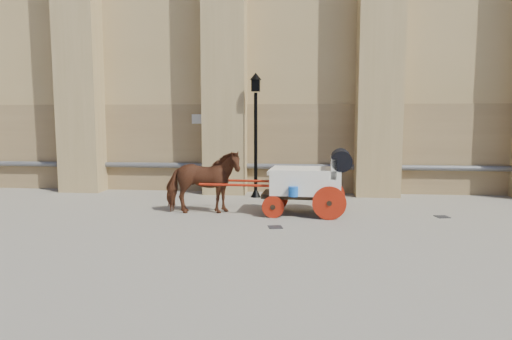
# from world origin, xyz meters

# --- Properties ---
(ground) EXTENTS (90.00, 90.00, 0.00)m
(ground) POSITION_xyz_m (0.00, 0.00, 0.00)
(ground) COLOR gray
(ground) RESTS_ON ground
(horse) EXTENTS (2.10, 1.16, 1.69)m
(horse) POSITION_xyz_m (-1.06, 0.26, 0.84)
(horse) COLOR brown
(horse) RESTS_ON ground
(carriage) EXTENTS (3.99, 1.44, 1.72)m
(carriage) POSITION_xyz_m (1.80, 0.41, 0.93)
(carriage) COLOR black
(carriage) RESTS_ON ground
(street_lamp) EXTENTS (0.37, 0.37, 3.94)m
(street_lamp) POSITION_xyz_m (0.09, 2.93, 2.11)
(street_lamp) COLOR black
(street_lamp) RESTS_ON ground
(drain_grate_near) EXTENTS (0.38, 0.38, 0.01)m
(drain_grate_near) POSITION_xyz_m (0.95, -1.11, 0.01)
(drain_grate_near) COLOR black
(drain_grate_near) RESTS_ON ground
(drain_grate_far) EXTENTS (0.37, 0.37, 0.01)m
(drain_grate_far) POSITION_xyz_m (5.16, 0.42, 0.01)
(drain_grate_far) COLOR black
(drain_grate_far) RESTS_ON ground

